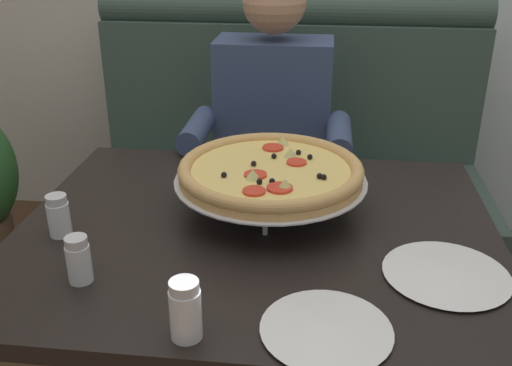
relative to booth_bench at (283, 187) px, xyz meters
name	(u,v)px	position (x,y,z in m)	size (l,w,h in m)	color
booth_bench	(283,187)	(0.00, 0.00, 0.00)	(1.55, 0.78, 1.13)	#384C42
dining_table	(256,259)	(0.00, -0.93, 0.24)	(1.14, 0.93, 0.72)	black
diner_main	(270,137)	(-0.03, -0.27, 0.31)	(0.54, 0.64, 1.27)	#2D3342
pizza	(271,172)	(0.02, -0.84, 0.43)	(0.47, 0.47, 0.14)	silver
shaker_pepper_flakes	(79,263)	(-0.33, -1.20, 0.37)	(0.05, 0.05, 0.10)	white
shaker_parmesan	(59,218)	(-0.45, -1.02, 0.37)	(0.05, 0.05, 0.10)	white
shaker_oregano	(186,314)	(-0.08, -1.34, 0.37)	(0.06, 0.06, 0.11)	white
plate_near_left	(447,271)	(0.41, -1.09, 0.34)	(0.26, 0.26, 0.02)	white
plate_near_right	(326,327)	(0.17, -1.30, 0.34)	(0.24, 0.24, 0.02)	white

